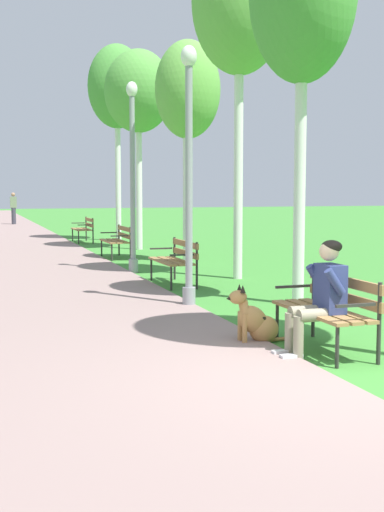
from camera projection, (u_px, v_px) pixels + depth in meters
name	position (u px, v px, depth m)	size (l,w,h in m)	color
ground_plane	(352.00, 382.00, 6.23)	(120.00, 120.00, 0.00)	#3D8433
paved_path	(6.00, 232.00, 28.29)	(3.67, 60.00, 0.04)	gray
park_bench_near	(329.00, 305.00, 7.39)	(0.55, 1.50, 0.85)	olive
park_bench_mid	(176.00, 258.00, 12.59)	(0.55, 1.50, 0.85)	olive
park_bench_far	(118.00, 239.00, 17.49)	(0.55, 1.50, 0.85)	olive
park_bench_furthest	(84.00, 227.00, 22.75)	(0.55, 1.50, 0.85)	olive
person_seated_on_near_bench	(321.00, 293.00, 7.14)	(0.74, 0.49, 1.25)	gray
dog_shepherd	(256.00, 321.00, 7.76)	(0.83, 0.30, 0.71)	#B27F47
lamp_post_near	(189.00, 174.00, 10.05)	(0.24, 0.24, 3.91)	gray
lamp_post_mid	(133.00, 175.00, 14.22)	(0.24, 0.24, 4.05)	gray
birch_tree_third	(239.00, 5.00, 12.95)	(1.88, 1.69, 6.80)	silver
birch_tree_fourth	(188.00, 93.00, 16.02)	(1.58, 1.54, 5.35)	silver
birch_tree_fifth	(138.00, 92.00, 19.64)	(2.00, 2.16, 5.88)	silver
birch_tree_sixth	(117.00, 88.00, 22.95)	(2.02, 1.80, 6.76)	silver
pedestrian_distant	(14.00, 208.00, 34.05)	(0.32, 0.22, 1.65)	#383842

